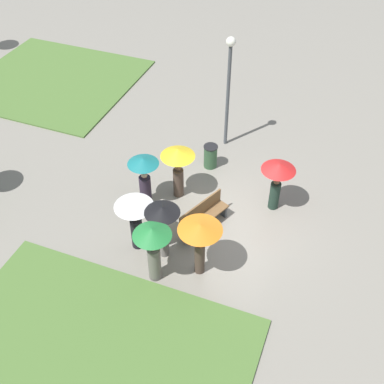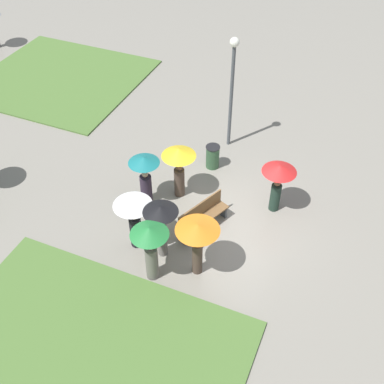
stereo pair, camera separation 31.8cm
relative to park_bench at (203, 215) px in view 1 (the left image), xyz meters
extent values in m
plane|color=gray|center=(0.67, -0.84, -0.47)|extent=(90.00, 90.00, 0.00)
cube|color=#4C7033|center=(5.85, 9.18, -0.44)|extent=(6.44, 6.88, 0.06)
cube|color=brown|center=(-0.03, -0.07, -0.04)|extent=(1.78, 1.06, 0.05)
cube|color=brown|center=(0.04, 0.10, 0.21)|extent=(1.64, 0.72, 0.45)
cube|color=#383D42|center=(-0.74, 0.23, -0.27)|extent=(0.22, 0.38, 0.40)
cube|color=#383D42|center=(0.69, -0.36, -0.27)|extent=(0.22, 0.38, 0.40)
cylinder|color=#474C51|center=(4.28, 0.70, 1.43)|extent=(0.12, 0.12, 3.80)
sphere|color=white|center=(4.28, 0.70, 3.49)|extent=(0.32, 0.32, 0.32)
cylinder|color=#335638|center=(2.81, 0.77, -0.06)|extent=(0.46, 0.46, 0.82)
cylinder|color=black|center=(2.81, 0.77, 0.37)|extent=(0.49, 0.49, 0.03)
cylinder|color=slate|center=(-1.42, 0.65, 0.09)|extent=(0.39, 0.39, 1.11)
sphere|color=brown|center=(-1.42, 0.65, 0.75)|extent=(0.21, 0.21, 0.21)
cylinder|color=#4C4C4F|center=(-1.42, 0.65, 1.03)|extent=(0.02, 0.02, 0.35)
cone|color=black|center=(-1.42, 0.65, 1.30)|extent=(0.97, 0.97, 0.19)
cylinder|color=#47382D|center=(1.06, 1.23, 0.05)|extent=(0.46, 0.46, 1.03)
sphere|color=brown|center=(1.06, 1.23, 0.67)|extent=(0.21, 0.21, 0.21)
cylinder|color=#4C4C4F|center=(1.06, 1.23, 0.95)|extent=(0.02, 0.02, 0.35)
cone|color=gold|center=(1.06, 1.23, 1.25)|extent=(1.08, 1.08, 0.26)
cylinder|color=black|center=(-1.40, 1.50, 0.06)|extent=(0.49, 0.49, 1.05)
sphere|color=tan|center=(-1.40, 1.50, 0.67)|extent=(0.19, 0.19, 0.19)
cylinder|color=#4C4C4F|center=(-1.40, 1.50, 0.95)|extent=(0.02, 0.02, 0.35)
cone|color=white|center=(-1.40, 1.50, 1.22)|extent=(1.10, 1.10, 0.20)
cylinder|color=#1E3328|center=(1.61, -1.78, 0.02)|extent=(0.39, 0.39, 0.97)
sphere|color=brown|center=(1.61, -1.78, 0.60)|extent=(0.20, 0.20, 0.20)
cylinder|color=#4C4C4F|center=(1.61, -1.78, 0.88)|extent=(0.02, 0.02, 0.35)
cone|color=red|center=(1.61, -1.78, 1.17)|extent=(1.05, 1.05, 0.22)
cylinder|color=slate|center=(-2.27, 0.55, 0.10)|extent=(0.46, 0.46, 1.13)
sphere|color=beige|center=(-2.27, 0.55, 0.76)|extent=(0.20, 0.20, 0.20)
cylinder|color=#4C4C4F|center=(-2.27, 0.55, 1.04)|extent=(0.02, 0.02, 0.35)
cone|color=#237A38|center=(-2.27, 0.55, 1.32)|extent=(1.02, 1.02, 0.22)
cylinder|color=#47382D|center=(-1.63, -0.50, 0.08)|extent=(0.34, 0.34, 1.09)
sphere|color=#997051|center=(-1.63, -0.50, 0.73)|extent=(0.22, 0.22, 0.22)
cylinder|color=#4C4C4F|center=(-1.63, -0.50, 1.02)|extent=(0.02, 0.02, 0.35)
cone|color=orange|center=(-1.63, -0.50, 1.29)|extent=(1.18, 1.18, 0.19)
cylinder|color=#2D2333|center=(0.37, 2.07, 0.04)|extent=(0.49, 0.49, 1.01)
sphere|color=tan|center=(0.37, 2.07, 0.64)|extent=(0.20, 0.20, 0.20)
cylinder|color=#4C4C4F|center=(0.37, 2.07, 0.92)|extent=(0.02, 0.02, 0.35)
cone|color=#197075|center=(0.37, 2.07, 1.19)|extent=(0.97, 0.97, 0.20)
camera|label=1|loc=(-9.56, -3.36, 10.20)|focal=45.00mm
camera|label=2|loc=(-9.44, -3.66, 10.20)|focal=45.00mm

